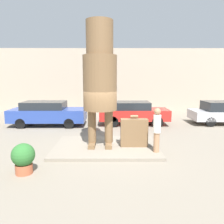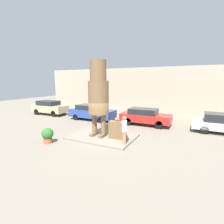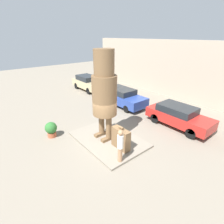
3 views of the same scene
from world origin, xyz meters
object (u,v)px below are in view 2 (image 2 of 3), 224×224
tourist (124,129)px  parked_car_red (145,116)px  statue_figure (98,93)px  parked_car_blue (92,112)px  planter_pot (48,135)px  parked_car_tan (50,107)px  giant_suitcase (117,130)px

tourist → parked_car_red: 5.76m
statue_figure → parked_car_blue: (-3.61, 4.64, -2.35)m
parked_car_red → planter_pot: bearing=-119.8°
parked_car_tan → tourist: bearing=-25.1°
tourist → parked_car_tan: tourist is taller
parked_car_tan → parked_car_blue: parked_car_tan is taller
parked_car_blue → planter_pot: parked_car_blue is taller
tourist → parked_car_tan: size_ratio=0.41×
statue_figure → parked_car_blue: statue_figure is taller
statue_figure → planter_pot: statue_figure is taller
statue_figure → parked_car_red: statue_figure is taller
parked_car_tan → parked_car_red: (11.60, 0.15, -0.07)m
tourist → parked_car_red: size_ratio=0.40×
parked_car_tan → planter_pot: parked_car_tan is taller
giant_suitcase → tourist: bearing=-43.6°
parked_car_blue → parked_car_red: bearing=3.2°
giant_suitcase → parked_car_blue: bearing=137.4°
planter_pot → parked_car_blue: bearing=100.0°
tourist → parked_car_tan: 13.21m
statue_figure → parked_car_tan: bearing=153.6°
tourist → planter_pot: bearing=-159.9°
statue_figure → planter_pot: 4.32m
planter_pot → parked_car_tan: bearing=135.2°
statue_figure → giant_suitcase: size_ratio=3.83×
parked_car_blue → tourist: bearing=-42.7°
giant_suitcase → parked_car_blue: parked_car_blue is taller
parked_car_tan → statue_figure: bearing=-26.4°
parked_car_red → tourist: bearing=-86.4°
giant_suitcase → parked_car_red: 4.99m
parked_car_tan → planter_pot: (7.34, -7.29, -0.34)m
statue_figure → parked_car_red: size_ratio=1.16×
statue_figure → giant_suitcase: (1.45, -0.01, -2.45)m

